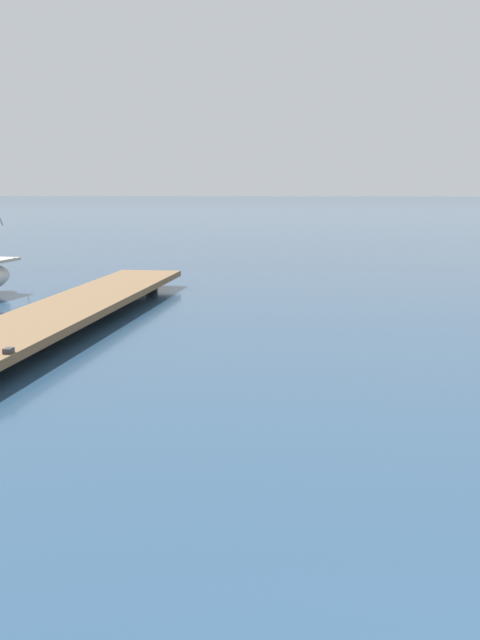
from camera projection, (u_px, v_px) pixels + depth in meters
floating_dock at (43, 321)px, 16.41m from camera, size 3.22×18.09×0.53m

